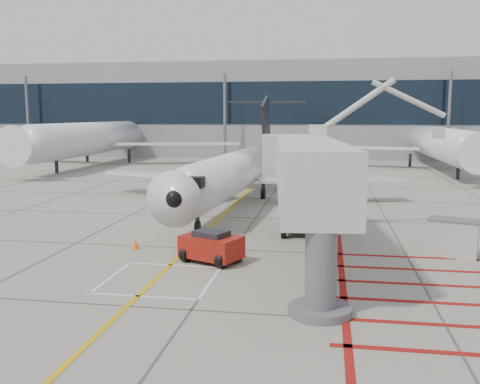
# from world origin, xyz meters

# --- Properties ---
(ground_plane) EXTENTS (260.00, 260.00, 0.00)m
(ground_plane) POSITION_xyz_m (0.00, 0.00, 0.00)
(ground_plane) COLOR gray
(ground_plane) RESTS_ON ground
(regional_jet) EXTENTS (25.59, 31.41, 7.87)m
(regional_jet) POSITION_xyz_m (-2.20, 14.65, 3.93)
(regional_jet) COLOR white
(regional_jet) RESTS_ON ground_plane
(jet_bridge) EXTENTS (10.10, 18.34, 7.03)m
(jet_bridge) POSITION_xyz_m (3.57, 2.28, 3.52)
(jet_bridge) COLOR silver
(jet_bridge) RESTS_ON ground_plane
(pushback_tug) EXTENTS (2.94, 2.45, 1.47)m
(pushback_tug) POSITION_xyz_m (-0.58, 1.81, 0.73)
(pushback_tug) COLOR maroon
(pushback_tug) RESTS_ON ground_plane
(baggage_cart) EXTENTS (1.71, 1.16, 1.03)m
(baggage_cart) POSITION_xyz_m (4.04, 7.03, 0.52)
(baggage_cart) COLOR #59595E
(baggage_cart) RESTS_ON ground_plane
(ground_power_unit) EXTENTS (2.42, 1.85, 1.69)m
(ground_power_unit) POSITION_xyz_m (10.02, 4.57, 0.85)
(ground_power_unit) COLOR #BBB8B2
(ground_power_unit) RESTS_ON ground_plane
(cone_nose) EXTENTS (0.34, 0.34, 0.47)m
(cone_nose) POSITION_xyz_m (-4.66, 3.45, 0.24)
(cone_nose) COLOR orange
(cone_nose) RESTS_ON ground_plane
(cone_side) EXTENTS (0.35, 0.35, 0.49)m
(cone_side) POSITION_xyz_m (0.13, 4.81, 0.24)
(cone_side) COLOR orange
(cone_side) RESTS_ON ground_plane
(terminal_building) EXTENTS (180.00, 28.00, 14.00)m
(terminal_building) POSITION_xyz_m (10.00, 70.00, 7.00)
(terminal_building) COLOR gray
(terminal_building) RESTS_ON ground_plane
(terminal_glass_band) EXTENTS (180.00, 0.10, 6.00)m
(terminal_glass_band) POSITION_xyz_m (10.00, 55.95, 8.00)
(terminal_glass_band) COLOR black
(terminal_glass_band) RESTS_ON ground_plane
(bg_aircraft_b) EXTENTS (36.09, 40.10, 12.03)m
(bg_aircraft_b) POSITION_xyz_m (-24.97, 46.00, 6.01)
(bg_aircraft_b) COLOR silver
(bg_aircraft_b) RESTS_ON ground_plane
(bg_aircraft_c) EXTENTS (32.81, 36.45, 10.94)m
(bg_aircraft_c) POSITION_xyz_m (17.14, 46.00, 5.47)
(bg_aircraft_c) COLOR silver
(bg_aircraft_c) RESTS_ON ground_plane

